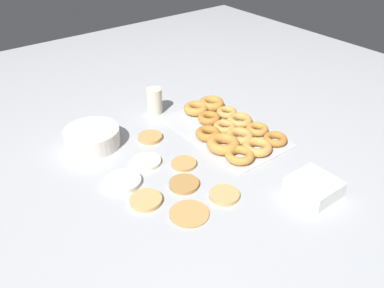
{
  "coord_description": "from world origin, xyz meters",
  "views": [
    {
      "loc": [
        -0.88,
        0.65,
        0.8
      ],
      "look_at": [
        0.04,
        -0.06,
        0.04
      ],
      "focal_mm": 38.0,
      "sensor_mm": 36.0,
      "label": 1
    }
  ],
  "objects_px": {
    "pancake_3": "(146,200)",
    "pancake_7": "(184,184)",
    "donut_tray": "(228,129)",
    "pancake_4": "(225,195)",
    "batter_bowl": "(92,137)",
    "pancake_2": "(189,213)",
    "container_stack": "(314,187)",
    "pancake_6": "(151,137)",
    "paper_cup": "(154,101)",
    "pancake_0": "(146,162)",
    "pancake_5": "(183,164)",
    "pancake_1": "(123,182)"
  },
  "relations": [
    {
      "from": "pancake_5",
      "to": "container_stack",
      "type": "height_order",
      "value": "container_stack"
    },
    {
      "from": "pancake_2",
      "to": "donut_tray",
      "type": "relative_size",
      "value": 0.24
    },
    {
      "from": "pancake_6",
      "to": "pancake_0",
      "type": "bearing_deg",
      "value": 141.7
    },
    {
      "from": "pancake_0",
      "to": "pancake_3",
      "type": "distance_m",
      "value": 0.2
    },
    {
      "from": "pancake_6",
      "to": "batter_bowl",
      "type": "distance_m",
      "value": 0.21
    },
    {
      "from": "pancake_2",
      "to": "pancake_7",
      "type": "relative_size",
      "value": 1.23
    },
    {
      "from": "pancake_2",
      "to": "paper_cup",
      "type": "xyz_separation_m",
      "value": [
        0.57,
        -0.26,
        0.05
      ]
    },
    {
      "from": "donut_tray",
      "to": "container_stack",
      "type": "xyz_separation_m",
      "value": [
        -0.42,
        0.03,
        0.01
      ]
    },
    {
      "from": "pancake_3",
      "to": "pancake_7",
      "type": "bearing_deg",
      "value": -93.05
    },
    {
      "from": "paper_cup",
      "to": "donut_tray",
      "type": "bearing_deg",
      "value": -157.26
    },
    {
      "from": "pancake_1",
      "to": "pancake_5",
      "type": "distance_m",
      "value": 0.21
    },
    {
      "from": "batter_bowl",
      "to": "pancake_0",
      "type": "bearing_deg",
      "value": -156.91
    },
    {
      "from": "pancake_2",
      "to": "batter_bowl",
      "type": "distance_m",
      "value": 0.5
    },
    {
      "from": "batter_bowl",
      "to": "paper_cup",
      "type": "relative_size",
      "value": 1.84
    },
    {
      "from": "pancake_0",
      "to": "pancake_2",
      "type": "distance_m",
      "value": 0.29
    },
    {
      "from": "pancake_0",
      "to": "batter_bowl",
      "type": "distance_m",
      "value": 0.23
    },
    {
      "from": "pancake_4",
      "to": "pancake_7",
      "type": "xyz_separation_m",
      "value": [
        0.12,
        0.07,
        0.0
      ]
    },
    {
      "from": "pancake_4",
      "to": "batter_bowl",
      "type": "bearing_deg",
      "value": 20.33
    },
    {
      "from": "pancake_5",
      "to": "donut_tray",
      "type": "xyz_separation_m",
      "value": [
        0.06,
        -0.26,
        0.01
      ]
    },
    {
      "from": "donut_tray",
      "to": "pancake_0",
      "type": "bearing_deg",
      "value": 86.15
    },
    {
      "from": "pancake_3",
      "to": "donut_tray",
      "type": "xyz_separation_m",
      "value": [
        0.14,
        -0.45,
        0.01
      ]
    },
    {
      "from": "pancake_2",
      "to": "batter_bowl",
      "type": "bearing_deg",
      "value": 6.02
    },
    {
      "from": "pancake_1",
      "to": "pancake_5",
      "type": "height_order",
      "value": "pancake_1"
    },
    {
      "from": "pancake_7",
      "to": "batter_bowl",
      "type": "bearing_deg",
      "value": 17.09
    },
    {
      "from": "pancake_2",
      "to": "donut_tray",
      "type": "xyz_separation_m",
      "value": [
        0.26,
        -0.38,
        0.01
      ]
    },
    {
      "from": "pancake_3",
      "to": "pancake_5",
      "type": "relative_size",
      "value": 1.14
    },
    {
      "from": "pancake_6",
      "to": "batter_bowl",
      "type": "relative_size",
      "value": 0.45
    },
    {
      "from": "pancake_0",
      "to": "pancake_7",
      "type": "relative_size",
      "value": 1.04
    },
    {
      "from": "pancake_2",
      "to": "pancake_6",
      "type": "distance_m",
      "value": 0.43
    },
    {
      "from": "pancake_6",
      "to": "paper_cup",
      "type": "height_order",
      "value": "paper_cup"
    },
    {
      "from": "batter_bowl",
      "to": "pancake_1",
      "type": "bearing_deg",
      "value": 174.27
    },
    {
      "from": "pancake_0",
      "to": "pancake_3",
      "type": "relative_size",
      "value": 1.02
    },
    {
      "from": "paper_cup",
      "to": "container_stack",
      "type": "bearing_deg",
      "value": -172.36
    },
    {
      "from": "pancake_3",
      "to": "container_stack",
      "type": "relative_size",
      "value": 0.72
    },
    {
      "from": "pancake_0",
      "to": "pancake_1",
      "type": "bearing_deg",
      "value": 112.23
    },
    {
      "from": "batter_bowl",
      "to": "pancake_5",
      "type": "bearing_deg",
      "value": -148.71
    },
    {
      "from": "pancake_1",
      "to": "pancake_3",
      "type": "height_order",
      "value": "pancake_1"
    },
    {
      "from": "pancake_0",
      "to": "pancake_4",
      "type": "height_order",
      "value": "same"
    },
    {
      "from": "pancake_2",
      "to": "batter_bowl",
      "type": "relative_size",
      "value": 0.59
    },
    {
      "from": "pancake_5",
      "to": "paper_cup",
      "type": "distance_m",
      "value": 0.39
    },
    {
      "from": "pancake_1",
      "to": "pancake_3",
      "type": "relative_size",
      "value": 1.19
    },
    {
      "from": "pancake_1",
      "to": "container_stack",
      "type": "height_order",
      "value": "container_stack"
    },
    {
      "from": "pancake_3",
      "to": "donut_tray",
      "type": "distance_m",
      "value": 0.48
    },
    {
      "from": "pancake_5",
      "to": "pancake_6",
      "type": "relative_size",
      "value": 0.96
    },
    {
      "from": "pancake_3",
      "to": "pancake_7",
      "type": "xyz_separation_m",
      "value": [
        -0.01,
        -0.14,
        -0.0
      ]
    },
    {
      "from": "pancake_2",
      "to": "donut_tray",
      "type": "distance_m",
      "value": 0.47
    },
    {
      "from": "pancake_0",
      "to": "paper_cup",
      "type": "distance_m",
      "value": 0.36
    },
    {
      "from": "pancake_1",
      "to": "batter_bowl",
      "type": "height_order",
      "value": "batter_bowl"
    },
    {
      "from": "donut_tray",
      "to": "container_stack",
      "type": "bearing_deg",
      "value": 175.9
    },
    {
      "from": "pancake_4",
      "to": "pancake_5",
      "type": "xyz_separation_m",
      "value": [
        0.2,
        0.0,
        -0.0
      ]
    }
  ]
}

